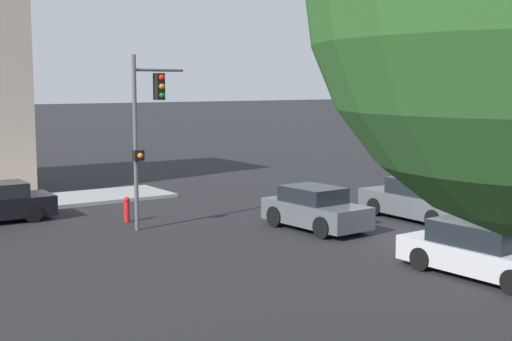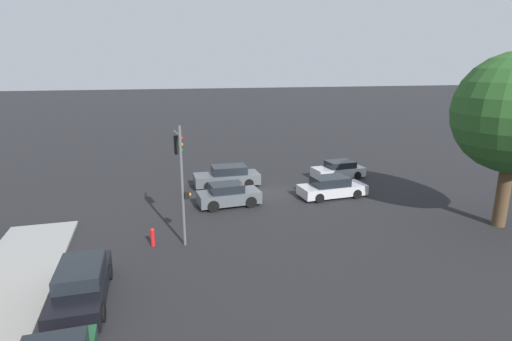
% 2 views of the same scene
% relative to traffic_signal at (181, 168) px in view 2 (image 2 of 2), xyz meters
% --- Properties ---
extents(ground_plane, '(300.00, 300.00, 0.00)m').
position_rel_traffic_signal_xyz_m(ground_plane, '(-6.01, -6.60, -3.78)').
color(ground_plane, black).
extents(traffic_signal, '(0.63, 2.05, 5.87)m').
position_rel_traffic_signal_xyz_m(traffic_signal, '(0.00, 0.00, 0.00)').
color(traffic_signal, '#515456').
rests_on(traffic_signal, ground_plane).
extents(crossing_car_0, '(3.95, 1.99, 1.45)m').
position_rel_traffic_signal_xyz_m(crossing_car_0, '(-3.23, -4.65, -3.09)').
color(crossing_car_0, '#4C5156').
rests_on(crossing_car_0, ground_plane).
extents(crossing_car_1, '(4.76, 2.03, 1.52)m').
position_rel_traffic_signal_xyz_m(crossing_car_1, '(-4.06, -8.92, -3.07)').
color(crossing_car_1, '#4C5156').
rests_on(crossing_car_1, ground_plane).
extents(crossing_car_2, '(4.08, 2.04, 1.34)m').
position_rel_traffic_signal_xyz_m(crossing_car_2, '(-12.97, -8.78, -3.14)').
color(crossing_car_2, '#B7B7BC').
rests_on(crossing_car_2, ground_plane).
extents(crossing_car_3, '(4.55, 2.07, 1.40)m').
position_rel_traffic_signal_xyz_m(crossing_car_3, '(-10.29, -4.53, -3.13)').
color(crossing_car_3, '#B7B7BC').
rests_on(crossing_car_3, ground_plane).
extents(parked_car_0, '(1.92, 4.71, 1.40)m').
position_rel_traffic_signal_xyz_m(parked_car_0, '(4.19, 4.32, -3.11)').
color(parked_car_0, black).
rests_on(parked_car_0, ground_plane).
extents(fire_hydrant, '(0.22, 0.22, 0.92)m').
position_rel_traffic_signal_xyz_m(fire_hydrant, '(1.53, 0.13, -3.29)').
color(fire_hydrant, red).
rests_on(fire_hydrant, ground_plane).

